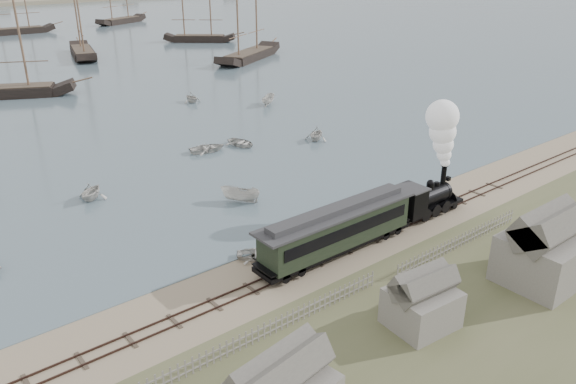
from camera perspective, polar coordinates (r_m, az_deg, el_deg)
ground at (r=43.34m, az=-0.94°, el=-6.90°), size 600.00×600.00×0.00m
rail_track at (r=41.98m, az=0.75°, el=-7.92°), size 120.00×1.80×0.16m
picket_fence_west at (r=35.46m, az=-2.34°, el=-14.66°), size 19.00×0.10×1.20m
picket_fence_east at (r=47.09m, az=17.04°, el=-5.40°), size 15.00×0.10×1.20m
shed_mid at (r=37.50m, az=13.23°, el=-12.97°), size 4.00×3.50×3.60m
shed_right at (r=44.81m, az=24.22°, el=-8.10°), size 6.00×5.00×5.10m
locomotive at (r=51.01m, az=15.14°, el=2.69°), size 7.91×2.95×9.86m
passenger_coach at (r=43.35m, az=5.02°, el=-3.64°), size 14.53×2.80×3.53m
beached_dinghy at (r=43.48m, az=-2.99°, el=-6.29°), size 3.90×4.13×0.70m
rowboat_1 at (r=56.18m, az=-19.40°, el=0.09°), size 4.29×4.33×1.73m
rowboat_2 at (r=52.66m, az=-4.89°, el=-0.30°), size 3.84×3.52×1.47m
rowboat_3 at (r=66.77m, az=-8.17°, el=4.46°), size 3.73×4.73×0.89m
rowboat_4 at (r=70.09m, az=2.88°, el=5.94°), size 4.10×4.26×1.73m
rowboat_5 at (r=86.99m, az=-2.04°, el=9.32°), size 3.43×4.01×1.50m
rowboat_7 at (r=89.65m, az=-9.76°, el=9.48°), size 3.26×2.85×1.66m
rowboat_8 at (r=68.34m, az=-4.77°, el=5.02°), size 4.34×3.45×0.81m
schooner_3 at (r=135.49m, az=-20.67°, el=16.93°), size 10.06×21.43×20.00m
schooner_4 at (r=124.48m, az=-4.08°, el=17.83°), size 23.19×16.23×20.00m
schooner_5 at (r=151.44m, az=-9.19°, el=18.58°), size 16.59×14.91×20.00m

